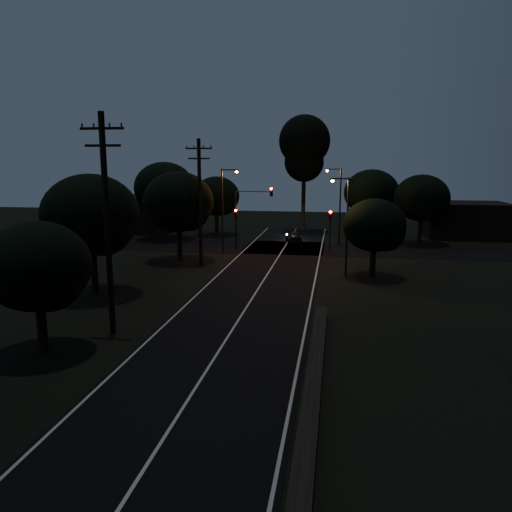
% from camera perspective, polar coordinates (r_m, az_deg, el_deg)
% --- Properties ---
extents(road_surface, '(60.00, 70.00, 0.03)m').
position_cam_1_polar(road_surface, '(40.38, 1.62, -1.62)').
color(road_surface, black).
rests_on(road_surface, ground).
extents(retaining_wall, '(6.93, 26.00, 1.60)m').
position_cam_1_polar(retaining_wall, '(13.83, 19.96, -25.39)').
color(retaining_wall, black).
rests_on(retaining_wall, ground).
extents(utility_pole_mid, '(2.20, 0.30, 11.00)m').
position_cam_1_polar(utility_pole_mid, '(25.74, -16.67, 3.81)').
color(utility_pole_mid, black).
rests_on(utility_pole_mid, ground).
extents(utility_pole_far, '(2.20, 0.30, 10.50)m').
position_cam_1_polar(utility_pole_far, '(41.65, -6.43, 6.31)').
color(utility_pole_far, black).
rests_on(utility_pole_far, ground).
extents(tree_left_b, '(4.77, 4.77, 6.07)m').
position_cam_1_polar(tree_left_b, '(24.24, -23.52, -1.37)').
color(tree_left_b, black).
rests_on(tree_left_b, ground).
extents(tree_left_c, '(6.26, 6.26, 7.91)m').
position_cam_1_polar(tree_left_c, '(33.82, -18.11, 4.21)').
color(tree_left_c, black).
rests_on(tree_left_c, ground).
extents(tree_left_d, '(6.17, 6.17, 7.83)m').
position_cam_1_polar(tree_left_d, '(44.13, -8.64, 5.97)').
color(tree_left_d, black).
rests_on(tree_left_d, ground).
extents(tree_far_nw, '(5.49, 5.49, 6.96)m').
position_cam_1_polar(tree_far_nw, '(59.69, -4.39, 6.71)').
color(tree_far_nw, black).
rests_on(tree_far_nw, ground).
extents(tree_far_w, '(6.78, 6.78, 8.65)m').
position_cam_1_polar(tree_far_w, '(57.17, -10.24, 7.52)').
color(tree_far_w, black).
rests_on(tree_far_w, ground).
extents(tree_far_ne, '(6.19, 6.19, 7.83)m').
position_cam_1_polar(tree_far_ne, '(58.11, 13.28, 6.91)').
color(tree_far_ne, black).
rests_on(tree_far_ne, ground).
extents(tree_far_e, '(5.79, 5.79, 7.34)m').
position_cam_1_polar(tree_far_e, '(55.74, 18.62, 6.17)').
color(tree_far_e, black).
rests_on(tree_far_e, ground).
extents(tree_right_a, '(4.69, 4.69, 5.97)m').
position_cam_1_polar(tree_right_a, '(38.31, 13.62, 3.26)').
color(tree_right_a, black).
rests_on(tree_right_a, ground).
extents(tall_pine, '(6.31, 6.31, 14.34)m').
position_cam_1_polar(tall_pine, '(63.15, 5.54, 12.21)').
color(tall_pine, black).
rests_on(tall_pine, ground).
extents(building_left, '(10.00, 8.00, 4.40)m').
position_cam_1_polar(building_left, '(65.38, -13.53, 4.77)').
color(building_left, black).
rests_on(building_left, ground).
extents(building_right, '(9.00, 7.00, 4.00)m').
position_cam_1_polar(building_right, '(63.11, 22.80, 3.84)').
color(building_right, black).
rests_on(building_right, ground).
extents(signal_left, '(0.28, 0.35, 4.10)m').
position_cam_1_polar(signal_left, '(49.31, -2.30, 3.95)').
color(signal_left, black).
rests_on(signal_left, ground).
extents(signal_right, '(0.28, 0.35, 4.10)m').
position_cam_1_polar(signal_right, '(48.33, 8.47, 3.71)').
color(signal_right, black).
rests_on(signal_right, ground).
extents(signal_mast, '(3.70, 0.35, 6.25)m').
position_cam_1_polar(signal_mast, '(48.85, -0.37, 5.67)').
color(signal_mast, black).
rests_on(signal_mast, ground).
extents(streetlight_a, '(1.66, 0.26, 8.00)m').
position_cam_1_polar(streetlight_a, '(47.34, -3.64, 5.85)').
color(streetlight_a, black).
rests_on(streetlight_a, ground).
extents(streetlight_b, '(1.66, 0.26, 8.00)m').
position_cam_1_polar(streetlight_b, '(52.14, 9.38, 6.17)').
color(streetlight_b, black).
rests_on(streetlight_b, ground).
extents(streetlight_c, '(1.46, 0.26, 7.50)m').
position_cam_1_polar(streetlight_c, '(38.23, 10.14, 4.12)').
color(streetlight_c, black).
rests_on(streetlight_c, ground).
extents(car, '(2.17, 3.94, 1.27)m').
position_cam_1_polar(car, '(54.13, 4.36, 2.18)').
color(car, black).
rests_on(car, ground).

